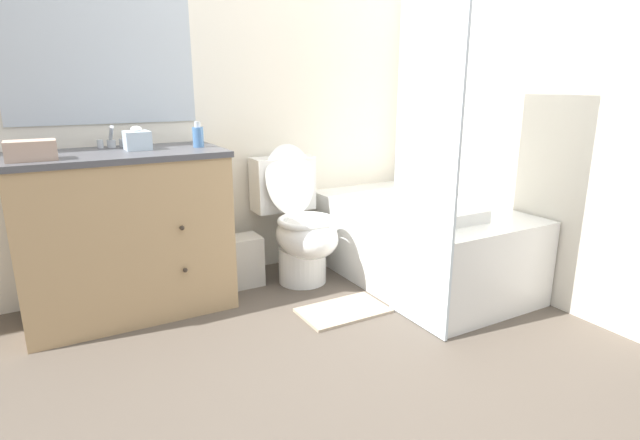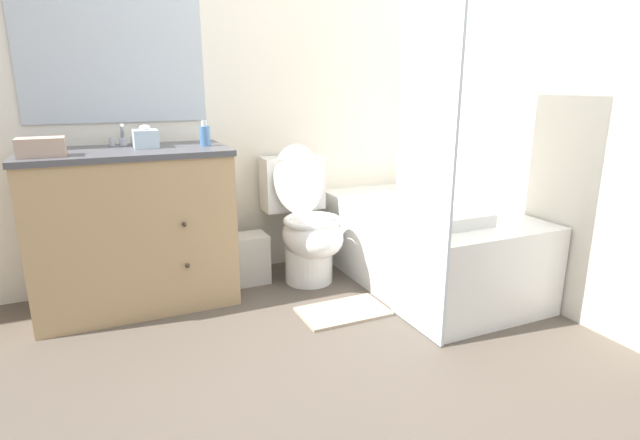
% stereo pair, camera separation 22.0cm
% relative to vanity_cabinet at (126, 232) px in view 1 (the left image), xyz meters
% --- Properties ---
extents(ground_plane, '(14.00, 14.00, 0.00)m').
position_rel_vanity_cabinet_xyz_m(ground_plane, '(0.75, -1.20, -0.44)').
color(ground_plane, brown).
extents(wall_back, '(8.00, 0.06, 2.50)m').
position_rel_vanity_cabinet_xyz_m(wall_back, '(0.75, 0.29, 0.82)').
color(wall_back, silver).
rests_on(wall_back, ground_plane).
extents(wall_right, '(0.05, 2.47, 2.50)m').
position_rel_vanity_cabinet_xyz_m(wall_right, '(2.04, -0.47, 0.81)').
color(wall_right, silver).
rests_on(wall_right, ground_plane).
extents(vanity_cabinet, '(1.03, 0.57, 0.86)m').
position_rel_vanity_cabinet_xyz_m(vanity_cabinet, '(0.00, 0.00, 0.00)').
color(vanity_cabinet, tan).
rests_on(vanity_cabinet, ground_plane).
extents(sink_faucet, '(0.14, 0.12, 0.12)m').
position_rel_vanity_cabinet_xyz_m(sink_faucet, '(-0.00, 0.18, 0.46)').
color(sink_faucet, silver).
rests_on(sink_faucet, vanity_cabinet).
extents(toilet, '(0.39, 0.64, 0.83)m').
position_rel_vanity_cabinet_xyz_m(toilet, '(0.98, -0.06, -0.08)').
color(toilet, white).
rests_on(toilet, ground_plane).
extents(bathtub, '(0.77, 1.36, 0.48)m').
position_rel_vanity_cabinet_xyz_m(bathtub, '(1.63, -0.41, -0.19)').
color(bathtub, white).
rests_on(bathtub, ground_plane).
extents(shower_curtain, '(0.02, 0.43, 2.00)m').
position_rel_vanity_cabinet_xyz_m(shower_curtain, '(1.23, -0.90, 0.57)').
color(shower_curtain, silver).
rests_on(shower_curtain, ground_plane).
extents(wastebasket, '(0.22, 0.18, 0.30)m').
position_rel_vanity_cabinet_xyz_m(wastebasket, '(0.65, 0.03, -0.29)').
color(wastebasket, '#B7B2A8').
rests_on(wastebasket, ground_plane).
extents(tissue_box, '(0.12, 0.14, 0.12)m').
position_rel_vanity_cabinet_xyz_m(tissue_box, '(0.11, 0.02, 0.47)').
color(tissue_box, silver).
rests_on(tissue_box, vanity_cabinet).
extents(soap_dispenser, '(0.06, 0.06, 0.14)m').
position_rel_vanity_cabinet_xyz_m(soap_dispenser, '(0.41, -0.02, 0.48)').
color(soap_dispenser, '#4C7AB2').
rests_on(soap_dispenser, vanity_cabinet).
extents(hand_towel_folded, '(0.21, 0.13, 0.09)m').
position_rel_vanity_cabinet_xyz_m(hand_towel_folded, '(-0.37, -0.13, 0.46)').
color(hand_towel_folded, tan).
rests_on(hand_towel_folded, vanity_cabinet).
extents(bath_towel_folded, '(0.34, 0.24, 0.06)m').
position_rel_vanity_cabinet_xyz_m(bath_towel_folded, '(1.51, -0.80, 0.08)').
color(bath_towel_folded, white).
rests_on(bath_towel_folded, bathtub).
extents(bath_mat, '(0.46, 0.28, 0.02)m').
position_rel_vanity_cabinet_xyz_m(bath_mat, '(0.97, -0.60, -0.43)').
color(bath_mat, tan).
rests_on(bath_mat, ground_plane).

